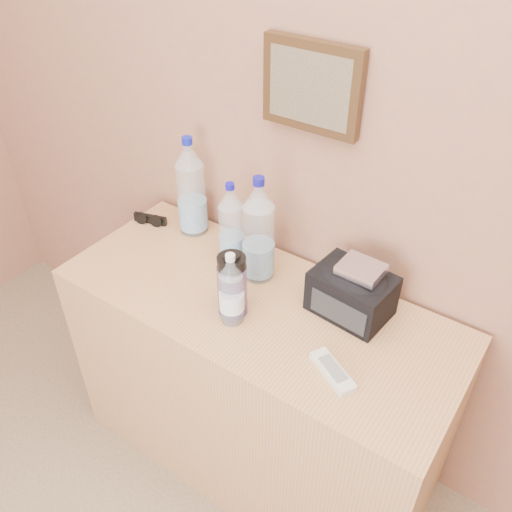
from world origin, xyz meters
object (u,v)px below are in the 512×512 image
at_px(pet_large_c, 231,228).
at_px(pet_large_a, 191,191).
at_px(pet_small, 231,292).
at_px(dresser, 256,385).
at_px(foil_packet, 361,269).
at_px(sunglasses, 150,219).
at_px(pet_large_b, 259,235).
at_px(nalgene_bottle, 232,284).
at_px(ac_remote, 333,371).
at_px(toiletry_bag, 352,291).

bearing_deg(pet_large_c, pet_large_a, 163.65).
bearing_deg(pet_small, dresser, 81.69).
distance_m(pet_large_c, pet_small, 0.29).
xyz_separation_m(pet_large_c, foil_packet, (0.46, 0.01, 0.04)).
bearing_deg(foil_packet, sunglasses, -179.98).
xyz_separation_m(sunglasses, foil_packet, (0.84, 0.00, 0.15)).
bearing_deg(foil_packet, dresser, -154.09).
xyz_separation_m(pet_large_b, foil_packet, (0.34, 0.02, 0.01)).
xyz_separation_m(pet_small, sunglasses, (-0.56, 0.23, -0.09)).
relative_size(pet_large_c, nalgene_bottle, 1.39).
relative_size(pet_small, nalgene_bottle, 1.12).
bearing_deg(pet_small, sunglasses, 157.17).
height_order(dresser, pet_large_c, pet_large_c).
distance_m(pet_large_a, ac_remote, 0.82).
xyz_separation_m(dresser, sunglasses, (-0.57, 0.13, 0.42)).
height_order(dresser, pet_large_a, pet_large_a).
bearing_deg(pet_large_a, foil_packet, -4.89).
relative_size(dresser, pet_large_a, 3.51).
distance_m(pet_large_b, foil_packet, 0.34).
height_order(dresser, ac_remote, ac_remote).
height_order(nalgene_bottle, ac_remote, nalgene_bottle).
height_order(pet_large_a, pet_large_b, pet_large_a).
bearing_deg(pet_large_b, dresser, -57.82).
height_order(dresser, foil_packet, foil_packet).
xyz_separation_m(dresser, ac_remote, (0.33, -0.12, 0.41)).
xyz_separation_m(pet_large_b, ac_remote, (0.40, -0.23, -0.15)).
bearing_deg(toiletry_bag, foil_packet, 13.55).
height_order(pet_large_a, ac_remote, pet_large_a).
distance_m(sunglasses, ac_remote, 0.94).
distance_m(pet_large_a, pet_small, 0.50).
xyz_separation_m(sunglasses, toiletry_bag, (0.83, -0.00, 0.06)).
distance_m(pet_large_b, ac_remote, 0.49).
relative_size(nalgene_bottle, toiletry_bag, 0.94).
xyz_separation_m(pet_large_b, sunglasses, (-0.50, 0.02, -0.14)).
height_order(dresser, toiletry_bag, toiletry_bag).
distance_m(pet_large_c, nalgene_bottle, 0.25).
bearing_deg(ac_remote, toiletry_bag, 135.20).
height_order(pet_small, toiletry_bag, pet_small).
relative_size(dresser, sunglasses, 9.99).
bearing_deg(pet_large_a, dresser, -24.84).
bearing_deg(pet_large_b, ac_remote, -29.82).
xyz_separation_m(pet_small, foil_packet, (0.29, 0.24, 0.06)).
relative_size(pet_large_a, nalgene_bottle, 1.71).
distance_m(nalgene_bottle, ac_remote, 0.38).
bearing_deg(pet_large_a, toiletry_bag, -5.23).
relative_size(nalgene_bottle, ac_remote, 1.37).
height_order(pet_large_b, sunglasses, pet_large_b).
bearing_deg(sunglasses, pet_small, -39.58).
relative_size(dresser, foil_packet, 10.51).
xyz_separation_m(pet_large_c, pet_small, (0.17, -0.23, -0.03)).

